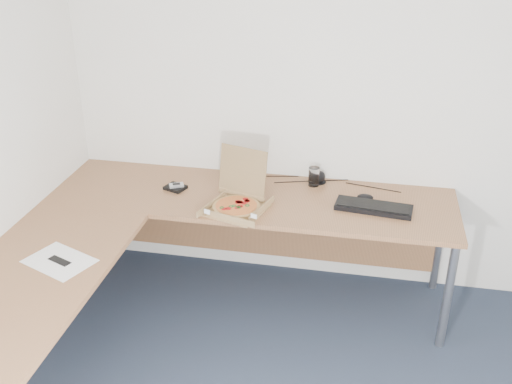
% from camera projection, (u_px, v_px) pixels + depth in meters
% --- Properties ---
extents(room_shell, '(3.50, 3.50, 2.50)m').
position_uv_depth(room_shell, '(310.00, 250.00, 2.15)').
color(room_shell, white).
rests_on(room_shell, ground).
extents(desk, '(2.50, 2.20, 0.73)m').
position_uv_depth(desk, '(181.00, 229.00, 3.39)').
color(desk, '#996540').
rests_on(desk, ground).
extents(pizza_box, '(0.31, 0.37, 0.32)m').
position_uv_depth(pizza_box, '(237.00, 203.00, 3.53)').
color(pizza_box, '#A78252').
rests_on(pizza_box, desk).
extents(drinking_glass, '(0.07, 0.07, 0.12)m').
position_uv_depth(drinking_glass, '(314.00, 177.00, 3.81)').
color(drinking_glass, silver).
rests_on(drinking_glass, desk).
extents(keyboard, '(0.46, 0.21, 0.03)m').
position_uv_depth(keyboard, '(374.00, 207.00, 3.53)').
color(keyboard, black).
rests_on(keyboard, desk).
extents(mouse, '(0.10, 0.07, 0.04)m').
position_uv_depth(mouse, '(365.00, 197.00, 3.64)').
color(mouse, black).
rests_on(mouse, desk).
extents(wallet, '(0.15, 0.14, 0.02)m').
position_uv_depth(wallet, '(175.00, 188.00, 3.78)').
color(wallet, black).
rests_on(wallet, desk).
extents(phone, '(0.10, 0.08, 0.02)m').
position_uv_depth(phone, '(176.00, 185.00, 3.77)').
color(phone, '#B2B5BA').
rests_on(phone, wallet).
extents(paper_sheet, '(0.40, 0.35, 0.00)m').
position_uv_depth(paper_sheet, '(60.00, 261.00, 3.03)').
color(paper_sheet, white).
rests_on(paper_sheet, desk).
extents(dome_speaker, '(0.10, 0.10, 0.09)m').
position_uv_depth(dome_speaker, '(318.00, 176.00, 3.86)').
color(dome_speaker, black).
rests_on(dome_speaker, desk).
extents(cable_bundle, '(0.53, 0.11, 0.01)m').
position_uv_depth(cable_bundle, '(311.00, 181.00, 3.88)').
color(cable_bundle, black).
rests_on(cable_bundle, desk).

